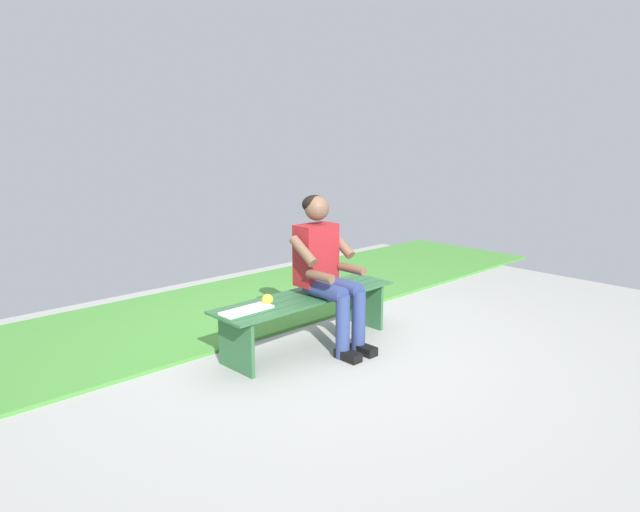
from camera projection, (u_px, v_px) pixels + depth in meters
ground_plane at (280, 445)px, 3.18m from camera, size 10.00×7.00×0.04m
grass_strip at (221, 309)px, 5.55m from camera, size 9.00×1.84×0.03m
bench_near at (307, 307)px, 4.56m from camera, size 1.70×0.49×0.43m
person_seated at (326, 266)px, 4.49m from camera, size 0.50×0.69×1.24m
apple at (267, 300)px, 4.26m from camera, size 0.09×0.09×0.09m
book_open at (247, 311)px, 4.10m from camera, size 0.42×0.17×0.02m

